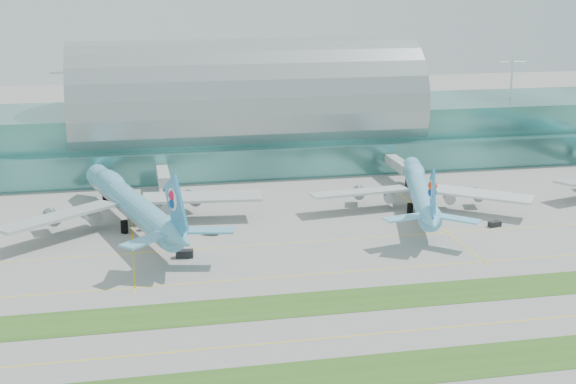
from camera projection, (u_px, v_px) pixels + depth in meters
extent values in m
plane|color=gray|center=(342.00, 305.00, 162.58)|extent=(700.00, 700.00, 0.00)
cube|color=#3D7A75|center=(246.00, 134.00, 282.72)|extent=(340.00, 42.00, 20.00)
cube|color=#3D7A75|center=(257.00, 163.00, 261.38)|extent=(340.00, 8.00, 10.00)
ellipsoid|color=#9EA5A8|center=(246.00, 106.00, 280.05)|extent=(340.00, 46.20, 16.17)
cylinder|color=white|center=(245.00, 83.00, 277.92)|extent=(0.80, 0.80, 16.00)
cube|color=#B2B7B7|center=(163.00, 174.00, 244.93)|extent=(3.50, 22.00, 3.00)
cylinder|color=black|center=(165.00, 194.00, 236.42)|extent=(1.00, 1.00, 4.00)
cube|color=#B2B7B7|center=(397.00, 163.00, 259.27)|extent=(3.50, 22.00, 3.00)
cylinder|color=black|center=(407.00, 181.00, 250.75)|extent=(1.00, 1.00, 4.00)
cube|color=#2D591E|center=(385.00, 370.00, 136.12)|extent=(420.00, 12.00, 0.08)
cube|color=#2D591E|center=(339.00, 301.00, 164.46)|extent=(420.00, 12.00, 0.08)
cube|color=yellow|center=(361.00, 335.00, 149.35)|extent=(420.00, 0.35, 0.01)
cube|color=yellow|center=(321.00, 274.00, 179.58)|extent=(420.00, 0.35, 0.01)
cube|color=yellow|center=(300.00, 242.00, 200.36)|extent=(420.00, 0.35, 0.01)
cylinder|color=#5CABCB|center=(131.00, 203.00, 211.05)|extent=(25.19, 66.02, 6.68)
ellipsoid|color=#5CABCB|center=(111.00, 180.00, 226.52)|extent=(11.80, 21.28, 4.76)
cone|color=#5CABCB|center=(95.00, 173.00, 241.76)|extent=(7.93, 7.05, 6.68)
cone|color=#5CABCB|center=(181.00, 239.00, 178.53)|extent=(8.82, 11.09, 6.35)
cube|color=#B8BBBF|center=(58.00, 217.00, 200.62)|extent=(30.41, 26.42, 1.32)
cylinder|color=gray|center=(73.00, 216.00, 208.37)|extent=(5.18, 6.72, 3.67)
cube|color=#B8BBBF|center=(202.00, 197.00, 218.04)|extent=(32.98, 11.28, 1.32)
cylinder|color=gray|center=(178.00, 202.00, 221.43)|extent=(5.18, 6.72, 3.67)
cube|color=#2A83BD|center=(176.00, 207.00, 178.56)|extent=(4.60, 13.78, 15.54)
cylinder|color=white|center=(174.00, 199.00, 179.05)|extent=(2.38, 5.24, 5.17)
cylinder|color=black|center=(106.00, 197.00, 234.04)|extent=(1.94, 1.94, 3.23)
cylinder|color=black|center=(124.00, 227.00, 207.25)|extent=(1.94, 1.94, 3.23)
cylinder|color=black|center=(148.00, 223.00, 210.15)|extent=(1.94, 1.94, 3.23)
cylinder|color=#6CC3EE|center=(420.00, 190.00, 226.31)|extent=(21.12, 57.98, 5.85)
ellipsoid|color=#6CC3EE|center=(415.00, 171.00, 241.63)|extent=(10.06, 18.63, 4.17)
cone|color=#6CC3EE|center=(411.00, 164.00, 256.62)|extent=(6.89, 6.10, 5.85)
cone|color=#6CC3EE|center=(432.00, 221.00, 194.24)|extent=(7.61, 9.66, 5.56)
cube|color=silver|center=(360.00, 192.00, 225.70)|extent=(28.95, 10.35, 1.15)
cylinder|color=#96989E|center=(374.00, 194.00, 230.85)|extent=(4.47, 5.85, 3.21)
cube|color=silver|center=(482.00, 194.00, 223.48)|extent=(26.82, 22.82, 1.15)
cylinder|color=#96989E|center=(463.00, 196.00, 229.19)|extent=(4.47, 5.85, 3.21)
cube|color=#3095D9|center=(433.00, 196.00, 194.47)|extent=(3.83, 12.11, 13.61)
cylinder|color=white|center=(432.00, 189.00, 195.00)|extent=(2.02, 4.59, 4.53)
cylinder|color=black|center=(413.00, 185.00, 248.85)|extent=(1.70, 1.70, 2.83)
cylinder|color=black|center=(410.00, 208.00, 224.02)|extent=(1.70, 1.70, 2.83)
cylinder|color=black|center=(430.00, 209.00, 223.65)|extent=(1.70, 1.70, 2.83)
cube|color=black|center=(185.00, 254.00, 189.67)|extent=(4.32, 2.63, 1.81)
cube|color=black|center=(212.00, 232.00, 206.22)|extent=(3.89, 2.81, 1.46)
cube|color=yellow|center=(429.00, 214.00, 220.89)|extent=(3.63, 2.52, 1.40)
cube|color=black|center=(495.00, 224.00, 212.61)|extent=(3.58, 2.50, 1.39)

